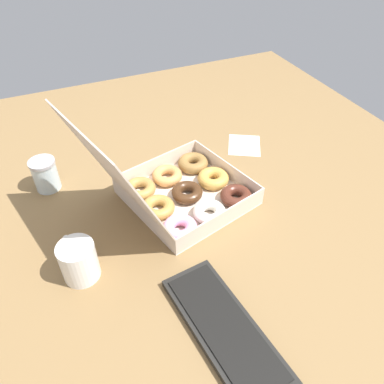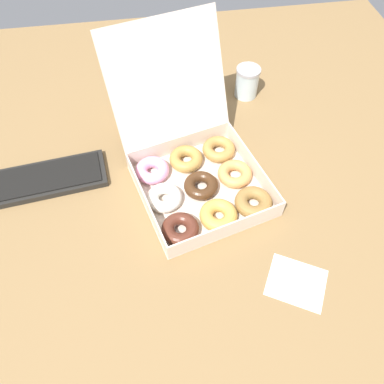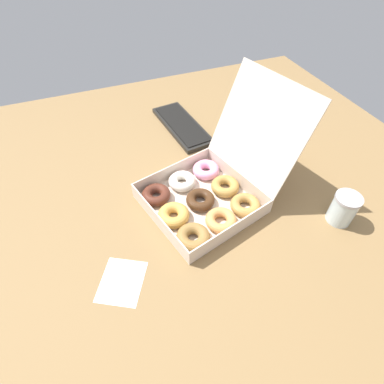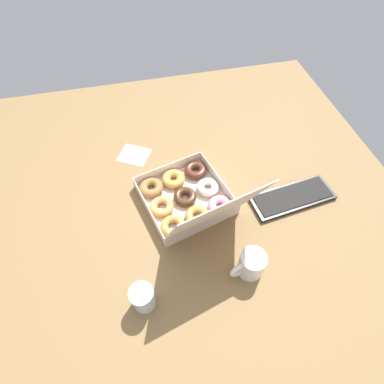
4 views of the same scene
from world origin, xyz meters
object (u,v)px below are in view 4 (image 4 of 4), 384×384
Objects in this scene: keyboard at (292,197)px; glass_jar at (143,298)px; donut_box at (187,198)px; coffee_mug at (251,264)px.

keyboard is 3.49× the size of glass_jar.
glass_jar reaches higher than keyboard.
donut_box reaches higher than coffee_mug.
keyboard is at bearing -137.78° from coffee_mug.
donut_box reaches higher than keyboard.
keyboard is (-42.36, 7.49, -2.88)cm from donut_box.
glass_jar is at bearing 23.43° from keyboard.
coffee_mug is at bearing -175.59° from glass_jar.
coffee_mug is 36.86cm from glass_jar.
coffee_mug is at bearing 42.22° from keyboard.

